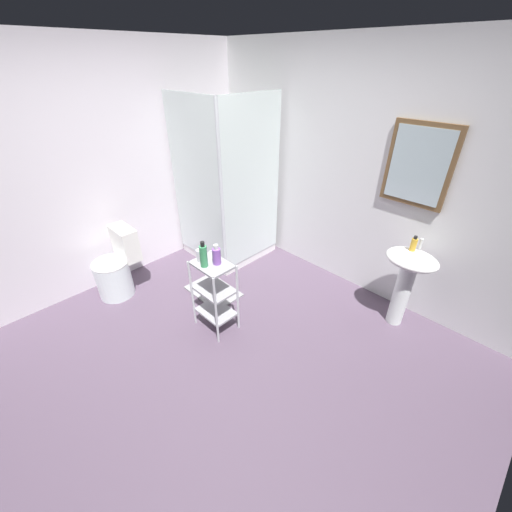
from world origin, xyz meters
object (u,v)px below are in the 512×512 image
object	(u,v)px
body_wash_bottle_green	(204,256)
hand_soap_bottle	(414,244)
conditioner_bottle_purple	(217,256)
rinse_cup	(200,255)
bath_mat	(213,291)
pedestal_sink	(407,274)
storage_cart	(214,291)
shower_stall	(227,224)
toilet	(117,269)

from	to	relation	value
body_wash_bottle_green	hand_soap_bottle	bearing A→B (deg)	49.33
conditioner_bottle_purple	rinse_cup	size ratio (longest dim) A/B	1.74
bath_mat	body_wash_bottle_green	bearing A→B (deg)	-41.35
pedestal_sink	storage_cart	distance (m)	1.81
conditioner_bottle_purple	body_wash_bottle_green	xyz separation A→B (m)	(-0.05, -0.10, 0.03)
conditioner_bottle_purple	bath_mat	distance (m)	0.98
storage_cart	body_wash_bottle_green	distance (m)	0.42
shower_stall	toilet	world-z (taller)	shower_stall
bath_mat	pedestal_sink	bearing A→B (deg)	30.75
pedestal_sink	hand_soap_bottle	xyz separation A→B (m)	(-0.03, 0.04, 0.29)
toilet	bath_mat	xyz separation A→B (m)	(0.74, 0.73, -0.31)
shower_stall	hand_soap_bottle	distance (m)	2.20
pedestal_sink	conditioner_bottle_purple	distance (m)	1.77
shower_stall	storage_cart	world-z (taller)	shower_stall
bath_mat	conditioner_bottle_purple	bearing A→B (deg)	-29.99
rinse_cup	conditioner_bottle_purple	bearing A→B (deg)	26.07
storage_cart	bath_mat	size ratio (longest dim) A/B	1.23
pedestal_sink	rinse_cup	xyz separation A→B (m)	(-1.35, -1.35, 0.22)
hand_soap_bottle	rinse_cup	bearing A→B (deg)	-133.52
storage_cart	bath_mat	distance (m)	0.69
shower_stall	toilet	size ratio (longest dim) A/B	2.63
shower_stall	conditioner_bottle_purple	xyz separation A→B (m)	(0.96, -0.94, 0.36)
pedestal_sink	rinse_cup	distance (m)	1.92
pedestal_sink	toilet	xyz separation A→B (m)	(-2.42, -1.73, -0.26)
pedestal_sink	storage_cart	size ratio (longest dim) A/B	1.09
hand_soap_bottle	body_wash_bottle_green	size ratio (longest dim) A/B	0.60
body_wash_bottle_green	bath_mat	size ratio (longest dim) A/B	0.40
hand_soap_bottle	rinse_cup	xyz separation A→B (m)	(-1.31, -1.38, -0.08)
shower_stall	pedestal_sink	world-z (taller)	shower_stall
storage_cart	conditioner_bottle_purple	xyz separation A→B (m)	(0.03, 0.04, 0.39)
storage_cart	toilet	bearing A→B (deg)	-160.55
pedestal_sink	hand_soap_bottle	bearing A→B (deg)	131.27
hand_soap_bottle	body_wash_bottle_green	world-z (taller)	body_wash_bottle_green
shower_stall	hand_soap_bottle	xyz separation A→B (m)	(2.13, 0.38, 0.41)
toilet	storage_cart	xyz separation A→B (m)	(1.19, 0.42, 0.12)
shower_stall	storage_cart	distance (m)	1.34
toilet	body_wash_bottle_green	world-z (taller)	body_wash_bottle_green
rinse_cup	hand_soap_bottle	bearing A→B (deg)	46.48
pedestal_sink	body_wash_bottle_green	distance (m)	1.88
conditioner_bottle_purple	body_wash_bottle_green	world-z (taller)	body_wash_bottle_green
storage_cart	hand_soap_bottle	size ratio (longest dim) A/B	5.10
pedestal_sink	rinse_cup	size ratio (longest dim) A/B	7.44
pedestal_sink	conditioner_bottle_purple	bearing A→B (deg)	-133.35
toilet	pedestal_sink	bearing A→B (deg)	35.52
toilet	conditioner_bottle_purple	distance (m)	1.40
shower_stall	hand_soap_bottle	size ratio (longest dim) A/B	13.79
pedestal_sink	bath_mat	size ratio (longest dim) A/B	1.35
rinse_cup	body_wash_bottle_green	bearing A→B (deg)	-18.40
toilet	body_wash_bottle_green	bearing A→B (deg)	16.74
toilet	bath_mat	world-z (taller)	toilet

